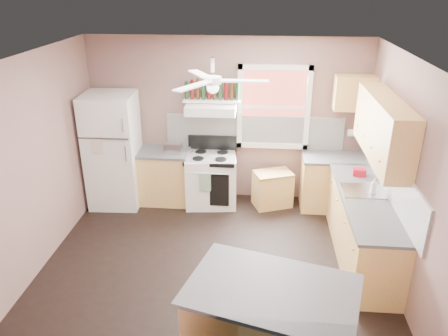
# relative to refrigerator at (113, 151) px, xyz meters

# --- Properties ---
(floor) EXTENTS (4.50, 4.50, 0.00)m
(floor) POSITION_rel_refrigerator_xyz_m (1.81, -1.57, -0.93)
(floor) COLOR black
(floor) RESTS_ON ground
(ceiling) EXTENTS (4.50, 4.50, 0.00)m
(ceiling) POSITION_rel_refrigerator_xyz_m (1.81, -1.57, 1.77)
(ceiling) COLOR white
(ceiling) RESTS_ON ground
(wall_back) EXTENTS (4.50, 0.05, 2.70)m
(wall_back) POSITION_rel_refrigerator_xyz_m (1.81, 0.46, 0.42)
(wall_back) COLOR #785852
(wall_back) RESTS_ON ground
(wall_right) EXTENTS (0.05, 4.00, 2.70)m
(wall_right) POSITION_rel_refrigerator_xyz_m (4.09, -1.57, 0.42)
(wall_right) COLOR #785852
(wall_right) RESTS_ON ground
(wall_left) EXTENTS (0.05, 4.00, 2.70)m
(wall_left) POSITION_rel_refrigerator_xyz_m (-0.46, -1.57, 0.42)
(wall_left) COLOR #785852
(wall_left) RESTS_ON ground
(backsplash_back) EXTENTS (2.90, 0.03, 0.55)m
(backsplash_back) POSITION_rel_refrigerator_xyz_m (2.26, 0.42, 0.24)
(backsplash_back) COLOR white
(backsplash_back) RESTS_ON wall_back
(backsplash_right) EXTENTS (0.03, 2.60, 0.55)m
(backsplash_right) POSITION_rel_refrigerator_xyz_m (4.05, -1.27, 0.24)
(backsplash_right) COLOR white
(backsplash_right) RESTS_ON wall_right
(window_view) EXTENTS (1.00, 0.02, 1.20)m
(window_view) POSITION_rel_refrigerator_xyz_m (2.56, 0.41, 0.67)
(window_view) COLOR maroon
(window_view) RESTS_ON wall_back
(window_frame) EXTENTS (1.16, 0.07, 1.36)m
(window_frame) POSITION_rel_refrigerator_xyz_m (2.56, 0.39, 0.67)
(window_frame) COLOR white
(window_frame) RESTS_ON wall_back
(refrigerator) EXTENTS (0.83, 0.80, 1.87)m
(refrigerator) POSITION_rel_refrigerator_xyz_m (0.00, 0.00, 0.00)
(refrigerator) COLOR white
(refrigerator) RESTS_ON floor
(base_cabinet_left) EXTENTS (0.90, 0.60, 0.86)m
(base_cabinet_left) POSITION_rel_refrigerator_xyz_m (0.75, 0.13, -0.50)
(base_cabinet_left) COLOR tan
(base_cabinet_left) RESTS_ON floor
(counter_left) EXTENTS (0.92, 0.62, 0.04)m
(counter_left) POSITION_rel_refrigerator_xyz_m (0.75, 0.13, -0.05)
(counter_left) COLOR #4B4B4D
(counter_left) RESTS_ON base_cabinet_left
(toaster) EXTENTS (0.28, 0.16, 0.18)m
(toaster) POSITION_rel_refrigerator_xyz_m (0.97, 0.04, 0.06)
(toaster) COLOR silver
(toaster) RESTS_ON counter_left
(stove) EXTENTS (0.87, 0.72, 0.86)m
(stove) POSITION_rel_refrigerator_xyz_m (1.58, 0.08, -0.50)
(stove) COLOR white
(stove) RESTS_ON floor
(range_hood) EXTENTS (0.78, 0.50, 0.14)m
(range_hood) POSITION_rel_refrigerator_xyz_m (1.58, 0.18, 0.69)
(range_hood) COLOR white
(range_hood) RESTS_ON wall_back
(bottle_shelf) EXTENTS (0.90, 0.26, 0.03)m
(bottle_shelf) POSITION_rel_refrigerator_xyz_m (1.58, 0.30, 0.79)
(bottle_shelf) COLOR white
(bottle_shelf) RESTS_ON range_hood
(cart) EXTENTS (0.70, 0.58, 0.60)m
(cart) POSITION_rel_refrigerator_xyz_m (2.60, 0.10, -0.63)
(cart) COLOR tan
(cart) RESTS_ON floor
(base_cabinet_corner) EXTENTS (1.00, 0.60, 0.86)m
(base_cabinet_corner) POSITION_rel_refrigerator_xyz_m (3.56, 0.13, -0.50)
(base_cabinet_corner) COLOR tan
(base_cabinet_corner) RESTS_ON floor
(base_cabinet_right) EXTENTS (0.60, 2.20, 0.86)m
(base_cabinet_right) POSITION_rel_refrigerator_xyz_m (3.76, -1.27, -0.50)
(base_cabinet_right) COLOR tan
(base_cabinet_right) RESTS_ON floor
(counter_corner) EXTENTS (1.02, 0.62, 0.04)m
(counter_corner) POSITION_rel_refrigerator_xyz_m (3.56, 0.13, -0.05)
(counter_corner) COLOR #4B4B4D
(counter_corner) RESTS_ON base_cabinet_corner
(counter_right) EXTENTS (0.62, 2.22, 0.04)m
(counter_right) POSITION_rel_refrigerator_xyz_m (3.75, -1.27, -0.05)
(counter_right) COLOR #4B4B4D
(counter_right) RESTS_ON base_cabinet_right
(sink) EXTENTS (0.55, 0.45, 0.03)m
(sink) POSITION_rel_refrigerator_xyz_m (3.75, -1.07, -0.04)
(sink) COLOR silver
(sink) RESTS_ON counter_right
(faucet) EXTENTS (0.03, 0.03, 0.14)m
(faucet) POSITION_rel_refrigerator_xyz_m (3.91, -1.07, 0.04)
(faucet) COLOR silver
(faucet) RESTS_ON sink
(upper_cabinet_right) EXTENTS (0.33, 1.80, 0.76)m
(upper_cabinet_right) POSITION_rel_refrigerator_xyz_m (3.89, -1.07, 0.85)
(upper_cabinet_right) COLOR tan
(upper_cabinet_right) RESTS_ON wall_right
(upper_cabinet_corner) EXTENTS (0.60, 0.33, 0.52)m
(upper_cabinet_corner) POSITION_rel_refrigerator_xyz_m (3.76, 0.26, 0.97)
(upper_cabinet_corner) COLOR tan
(upper_cabinet_corner) RESTS_ON wall_back
(paper_towel) EXTENTS (0.26, 0.12, 0.12)m
(paper_towel) POSITION_rel_refrigerator_xyz_m (3.88, 0.29, 0.32)
(paper_towel) COLOR white
(paper_towel) RESTS_ON wall_back
(island) EXTENTS (1.66, 1.29, 0.86)m
(island) POSITION_rel_refrigerator_xyz_m (2.52, -3.17, -0.50)
(island) COLOR tan
(island) RESTS_ON floor
(island_top) EXTENTS (1.76, 1.39, 0.04)m
(island_top) POSITION_rel_refrigerator_xyz_m (2.52, -3.17, -0.05)
(island_top) COLOR #4B4B4D
(island_top) RESTS_ON island
(ceiling_fan_hub) EXTENTS (0.20, 0.20, 0.08)m
(ceiling_fan_hub) POSITION_rel_refrigerator_xyz_m (1.81, -1.57, 1.52)
(ceiling_fan_hub) COLOR white
(ceiling_fan_hub) RESTS_ON ceiling
(soap_bottle) EXTENTS (0.12, 0.12, 0.22)m
(soap_bottle) POSITION_rel_refrigerator_xyz_m (3.87, -1.13, 0.08)
(soap_bottle) COLOR silver
(soap_bottle) RESTS_ON counter_right
(red_caddy) EXTENTS (0.19, 0.14, 0.10)m
(red_caddy) POSITION_rel_refrigerator_xyz_m (3.80, -0.56, 0.02)
(red_caddy) COLOR red
(red_caddy) RESTS_ON counter_right
(wine_bottles) EXTENTS (0.86, 0.06, 0.31)m
(wine_bottles) POSITION_rel_refrigerator_xyz_m (1.58, 0.30, 0.95)
(wine_bottles) COLOR #143819
(wine_bottles) RESTS_ON bottle_shelf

